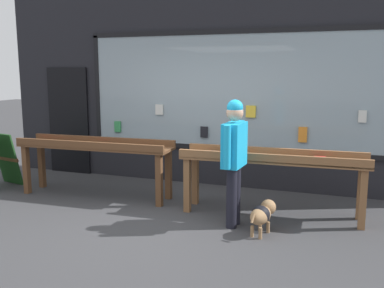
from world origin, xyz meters
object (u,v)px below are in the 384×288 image
at_px(display_table_right, 273,164).
at_px(person_browsing, 234,153).
at_px(small_dog, 262,214).
at_px(display_table_left, 95,151).

relative_size(display_table_right, person_browsing, 1.55).
height_order(person_browsing, small_dog, person_browsing).
bearing_deg(small_dog, display_table_left, 88.82).
bearing_deg(display_table_left, display_table_right, 0.03).
distance_m(display_table_left, display_table_right, 2.87).
bearing_deg(person_browsing, small_dog, -107.62).
relative_size(display_table_left, display_table_right, 1.00).
xyz_separation_m(display_table_left, display_table_right, (2.87, 0.00, -0.01)).
relative_size(display_table_right, small_dog, 4.30).
bearing_deg(small_dog, person_browsing, 81.86).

